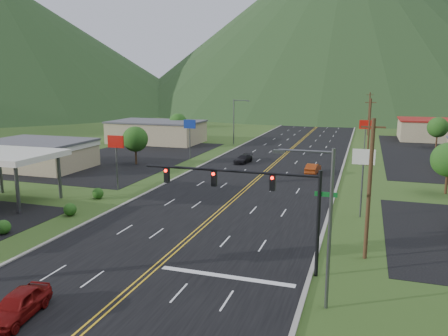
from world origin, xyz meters
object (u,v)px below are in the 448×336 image
(traffic_signal, at_px, (257,192))
(streetlight_east, at_px, (324,218))
(car_red_far, at_px, (313,169))
(streetlight_west, at_px, (235,119))
(car_dark_mid, at_px, (243,159))
(gas_canopy, at_px, (6,156))
(car_red_near, at_px, (18,306))

(traffic_signal, xyz_separation_m, streetlight_east, (4.70, -4.00, -0.15))
(car_red_far, bearing_deg, streetlight_west, -47.73)
(streetlight_west, relative_size, car_dark_mid, 2.11)
(traffic_signal, distance_m, streetlight_west, 58.88)
(streetlight_east, height_order, streetlight_west, same)
(streetlight_east, bearing_deg, car_dark_mid, 111.17)
(traffic_signal, bearing_deg, streetlight_east, -40.39)
(streetlight_west, xyz_separation_m, gas_canopy, (-10.32, -48.00, -0.31))
(streetlight_east, height_order, car_dark_mid, streetlight_east)
(car_red_near, xyz_separation_m, car_dark_mid, (-0.76, 47.31, -0.13))
(streetlight_west, height_order, car_dark_mid, streetlight_west)
(streetlight_west, xyz_separation_m, car_red_near, (7.71, -66.24, -4.43))
(gas_canopy, height_order, car_dark_mid, gas_canopy)
(car_dark_mid, bearing_deg, car_red_far, -13.97)
(car_dark_mid, distance_m, car_red_far, 12.18)
(gas_canopy, xyz_separation_m, car_red_near, (18.03, -18.24, -4.13))
(traffic_signal, bearing_deg, car_red_far, 90.01)
(streetlight_west, height_order, car_red_far, streetlight_west)
(traffic_signal, height_order, car_dark_mid, traffic_signal)
(streetlight_east, relative_size, car_red_far, 2.11)
(streetlight_west, distance_m, car_red_far, 30.19)
(traffic_signal, height_order, car_red_far, traffic_signal)
(gas_canopy, bearing_deg, car_red_far, 40.48)
(streetlight_west, xyz_separation_m, car_dark_mid, (6.95, -18.93, -4.56))
(streetlight_east, relative_size, car_dark_mid, 2.11)
(streetlight_east, relative_size, car_red_near, 2.06)
(traffic_signal, xyz_separation_m, car_red_far, (-0.01, 32.30, -4.63))
(car_red_near, bearing_deg, traffic_signal, 36.15)
(traffic_signal, relative_size, car_red_far, 3.07)
(streetlight_east, bearing_deg, car_red_near, -157.62)
(traffic_signal, distance_m, gas_canopy, 29.59)
(car_dark_mid, bearing_deg, traffic_signal, -64.08)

